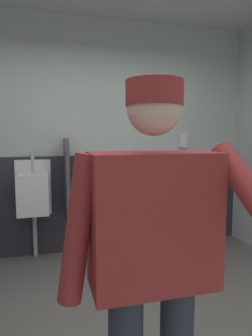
# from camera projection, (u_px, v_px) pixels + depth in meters

# --- Properties ---
(wall_back) EXTENTS (4.68, 0.12, 2.81)m
(wall_back) POSITION_uv_depth(u_px,v_px,m) (87.00, 137.00, 3.69)
(wall_back) COLOR silver
(wall_back) RESTS_ON ground_plane
(wainscot_band_back) EXTENTS (4.08, 0.03, 1.18)m
(wainscot_band_back) POSITION_uv_depth(u_px,v_px,m) (89.00, 203.00, 3.71)
(wainscot_band_back) COLOR #2D2833
(wainscot_band_back) RESTS_ON ground_plane
(urinal_left) EXTENTS (0.40, 0.34, 1.24)m
(urinal_left) POSITION_uv_depth(u_px,v_px,m) (33.00, 193.00, 3.38)
(urinal_left) COLOR white
(urinal_left) RESTS_ON ground_plane
(urinal_middle) EXTENTS (0.40, 0.34, 1.24)m
(urinal_middle) POSITION_uv_depth(u_px,v_px,m) (99.00, 190.00, 3.58)
(urinal_middle) COLOR white
(urinal_middle) RESTS_ON ground_plane
(urinal_right) EXTENTS (0.40, 0.34, 1.24)m
(urinal_right) POSITION_uv_depth(u_px,v_px,m) (157.00, 187.00, 3.77)
(urinal_right) COLOR white
(urinal_right) RESTS_ON ground_plane
(privacy_divider_panel) EXTENTS (0.04, 0.40, 0.90)m
(privacy_divider_panel) POSITION_uv_depth(u_px,v_px,m) (67.00, 178.00, 3.39)
(privacy_divider_panel) COLOR #4C4C51
(person) EXTENTS (0.71, 0.60, 1.64)m
(person) POSITION_uv_depth(u_px,v_px,m) (153.00, 256.00, 1.17)
(person) COLOR #2D3342
(person) RESTS_ON ground_plane
(soap_dispenser) EXTENTS (0.10, 0.07, 0.18)m
(soap_dispenser) POSITION_uv_depth(u_px,v_px,m) (183.00, 140.00, 3.92)
(soap_dispenser) COLOR silver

